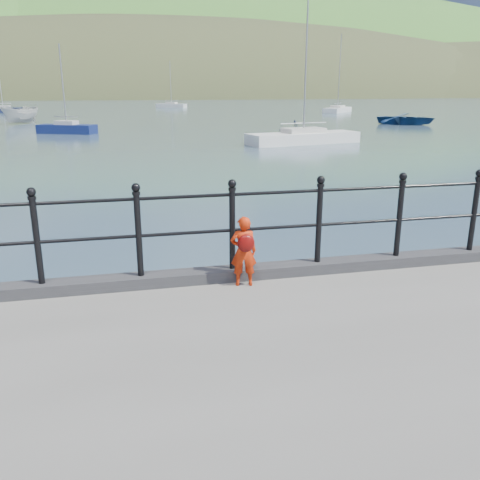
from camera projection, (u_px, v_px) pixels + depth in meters
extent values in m
plane|color=#2D4251|center=(189.00, 345.00, 7.10)|extent=(600.00, 600.00, 0.00)
cube|color=#28282B|center=(188.00, 277.00, 6.65)|extent=(60.00, 0.30, 0.15)
cylinder|color=black|center=(186.00, 233.00, 6.48)|extent=(18.00, 0.04, 0.04)
cylinder|color=black|center=(185.00, 197.00, 6.35)|extent=(18.00, 0.04, 0.04)
cylinder|color=black|center=(37.00, 242.00, 6.09)|extent=(0.08, 0.08, 1.05)
sphere|color=black|center=(31.00, 192.00, 5.92)|extent=(0.11, 0.11, 0.11)
cylinder|color=black|center=(139.00, 236.00, 6.35)|extent=(0.08, 0.08, 1.05)
sphere|color=black|center=(136.00, 188.00, 6.18)|extent=(0.11, 0.11, 0.11)
cylinder|color=black|center=(232.00, 230.00, 6.61)|extent=(0.08, 0.08, 1.05)
sphere|color=black|center=(232.00, 184.00, 6.43)|extent=(0.11, 0.11, 0.11)
cylinder|color=black|center=(319.00, 225.00, 6.87)|extent=(0.08, 0.08, 1.05)
sphere|color=black|center=(321.00, 180.00, 6.69)|extent=(0.11, 0.11, 0.11)
cylinder|color=black|center=(399.00, 220.00, 7.13)|extent=(0.08, 0.08, 1.05)
sphere|color=black|center=(403.00, 176.00, 6.95)|extent=(0.11, 0.11, 0.11)
cylinder|color=black|center=(474.00, 215.00, 7.38)|extent=(0.08, 0.08, 1.05)
sphere|color=black|center=(480.00, 173.00, 7.21)|extent=(0.11, 0.11, 0.11)
ellipsoid|color=#333A21|center=(176.00, 138.00, 197.83)|extent=(400.00, 100.00, 88.00)
ellipsoid|color=#387026|center=(241.00, 149.00, 265.85)|extent=(600.00, 180.00, 156.00)
cube|color=silver|center=(12.00, 89.00, 167.64)|extent=(9.00, 6.00, 6.00)
cube|color=#4C4744|center=(10.00, 77.00, 166.49)|extent=(9.50, 6.50, 2.00)
cube|color=silver|center=(84.00, 89.00, 172.59)|extent=(9.00, 6.00, 6.00)
cube|color=#4C4744|center=(83.00, 77.00, 171.44)|extent=(9.50, 6.50, 2.00)
cube|color=silver|center=(173.00, 89.00, 179.04)|extent=(9.00, 6.00, 6.00)
cube|color=#4C4744|center=(172.00, 77.00, 177.89)|extent=(9.50, 6.50, 2.00)
cube|color=silver|center=(247.00, 89.00, 184.85)|extent=(9.00, 6.00, 6.00)
cube|color=#4C4744|center=(247.00, 78.00, 183.70)|extent=(9.50, 6.50, 2.00)
imported|color=red|center=(244.00, 251.00, 6.46)|extent=(0.36, 0.27, 0.92)
ellipsoid|color=#BE0A07|center=(246.00, 243.00, 6.30)|extent=(0.22, 0.11, 0.23)
imported|color=navy|center=(406.00, 119.00, 49.66)|extent=(6.60, 6.63, 1.13)
imported|color=beige|center=(20.00, 115.00, 50.47)|extent=(4.03, 4.76, 1.77)
imported|color=black|center=(297.00, 130.00, 35.38)|extent=(2.67, 2.35, 1.32)
cube|color=black|center=(3.00, 111.00, 74.05)|extent=(5.49, 2.00, 0.90)
cube|color=beige|center=(3.00, 107.00, 73.91)|extent=(1.96, 1.28, 0.50)
cylinder|color=#A5A5A8|center=(0.00, 83.00, 72.93)|extent=(0.10, 0.10, 6.86)
cylinder|color=#A5A5A8|center=(3.00, 103.00, 73.75)|extent=(2.43, 0.21, 0.06)
cube|color=navy|center=(67.00, 130.00, 39.85)|extent=(4.75, 3.29, 0.90)
cube|color=beige|center=(66.00, 124.00, 39.70)|extent=(1.88, 1.61, 0.50)
cylinder|color=#A5A5A8|center=(63.00, 85.00, 38.86)|extent=(0.10, 0.10, 5.94)
cylinder|color=#A5A5A8|center=(66.00, 117.00, 39.54)|extent=(1.88, 0.94, 0.06)
cube|color=silver|center=(303.00, 140.00, 32.67)|extent=(7.73, 3.60, 0.90)
cube|color=beige|center=(303.00, 132.00, 32.52)|extent=(2.86, 1.97, 0.50)
cylinder|color=#A5A5A8|center=(306.00, 57.00, 31.22)|extent=(0.10, 0.10, 9.18)
cylinder|color=#A5A5A8|center=(304.00, 123.00, 32.37)|extent=(3.29, 0.77, 0.06)
cube|color=silver|center=(171.00, 106.00, 92.19)|extent=(5.54, 4.34, 0.90)
cube|color=beige|center=(171.00, 103.00, 92.05)|extent=(2.25, 2.01, 0.50)
cylinder|color=#A5A5A8|center=(171.00, 83.00, 91.01)|extent=(0.10, 0.10, 7.34)
cylinder|color=#A5A5A8|center=(171.00, 100.00, 91.89)|extent=(2.13, 1.37, 0.06)
cube|color=white|center=(337.00, 111.00, 74.30)|extent=(6.62, 7.38, 0.90)
cube|color=beige|center=(338.00, 107.00, 74.15)|extent=(2.89, 3.06, 0.50)
cylinder|color=#A5A5A8|center=(340.00, 71.00, 72.72)|extent=(0.10, 0.10, 10.05)
cylinder|color=#A5A5A8|center=(338.00, 103.00, 74.00)|extent=(2.29, 2.75, 0.06)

